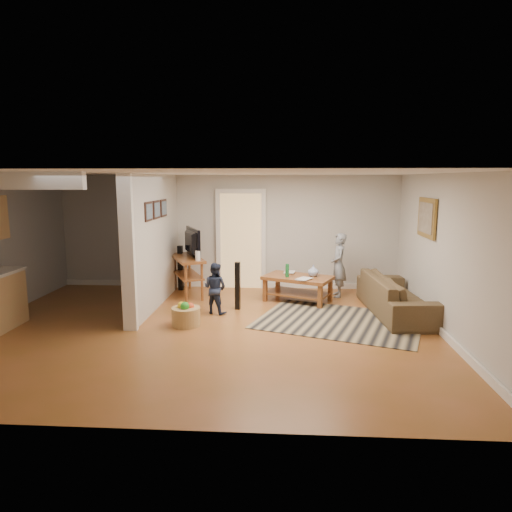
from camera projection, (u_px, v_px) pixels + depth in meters
The scene contains 11 objects.
ground at pixel (206, 329), 7.39m from camera, with size 7.50×7.50×0.00m, color brown.
room_shell at pixel (146, 237), 7.64m from camera, with size 7.54×6.02×2.52m.
area_rug at pixel (339, 321), 7.81m from camera, with size 2.67×1.95×0.01m, color black.
sofa at pixel (396, 313), 8.27m from camera, with size 2.32×0.91×0.68m, color #4E4027.
coffee_table at pixel (299, 282), 9.05m from camera, with size 1.50×1.22×0.77m.
tv_console at pixel (188, 260), 9.48m from camera, with size 0.98×1.38×1.11m.
speaker_left at pixel (238, 286), 8.47m from camera, with size 0.09×0.09×0.90m, color black.
speaker_right at pixel (181, 268), 9.96m from camera, with size 0.10×0.10×0.98m, color black.
toy_basket at pixel (186, 315), 7.56m from camera, with size 0.47×0.47×0.42m.
child at pixel (338, 296), 9.48m from camera, with size 0.48×0.32×1.32m, color gray.
toddler at pixel (215, 313), 8.30m from camera, with size 0.45×0.35×0.93m, color #1E263E.
Camera 1 is at (1.26, -7.02, 2.41)m, focal length 32.00 mm.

